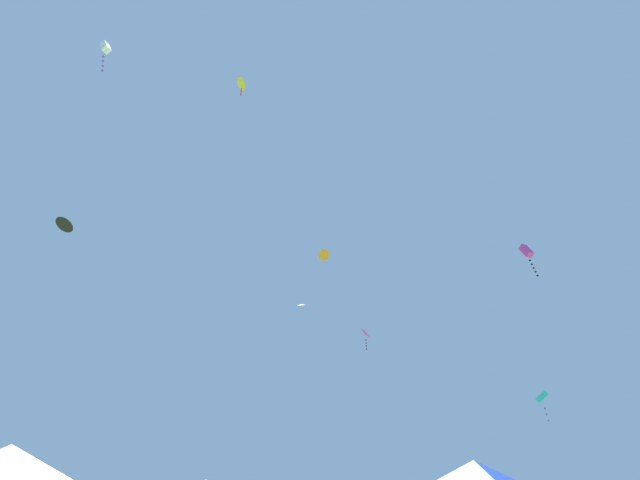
# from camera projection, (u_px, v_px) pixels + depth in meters

# --- Properties ---
(canopy_tent_white) EXTENTS (3.42, 3.42, 3.66)m
(canopy_tent_white) POSITION_uv_depth(u_px,v_px,m) (3.00, 469.00, 10.96)
(canopy_tent_white) COLOR #9E9EA3
(canopy_tent_white) RESTS_ON ground
(kite_black_delta) EXTENTS (0.91, 0.89, 0.36)m
(kite_black_delta) POSITION_uv_depth(u_px,v_px,m) (65.00, 224.00, 16.41)
(kite_black_delta) COLOR black
(kite_white_box) EXTENTS (0.99, 0.80, 2.53)m
(kite_white_box) POSITION_uv_depth(u_px,v_px,m) (105.00, 48.00, 29.04)
(kite_white_box) COLOR white
(kite_magenta_box) EXTENTS (0.83, 1.07, 2.87)m
(kite_magenta_box) POSITION_uv_depth(u_px,v_px,m) (527.00, 252.00, 36.15)
(kite_magenta_box) COLOR #D6389E
(kite_cyan_box) EXTENTS (0.96, 0.63, 1.97)m
(kite_cyan_box) POSITION_uv_depth(u_px,v_px,m) (542.00, 398.00, 30.27)
(kite_cyan_box) COLOR #2DB7CC
(kite_red_diamond) EXTENTS (0.59, 0.72, 0.36)m
(kite_red_diamond) POSITION_uv_depth(u_px,v_px,m) (301.00, 305.00, 33.42)
(kite_red_diamond) COLOR red
(kite_yellow_delta) EXTENTS (0.91, 1.06, 1.88)m
(kite_yellow_delta) POSITION_uv_depth(u_px,v_px,m) (242.00, 84.00, 31.19)
(kite_yellow_delta) COLOR yellow
(kite_magenta_diamond) EXTENTS (0.63, 0.62, 1.62)m
(kite_magenta_diamond) POSITION_uv_depth(u_px,v_px,m) (366.00, 334.00, 31.89)
(kite_magenta_diamond) COLOR #D6389E
(kite_orange_delta) EXTENTS (1.09, 0.90, 0.81)m
(kite_orange_delta) POSITION_uv_depth(u_px,v_px,m) (324.00, 255.00, 38.40)
(kite_orange_delta) COLOR orange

